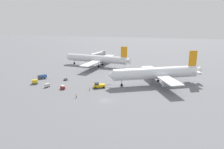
# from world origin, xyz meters

# --- Properties ---
(ground_plane) EXTENTS (600.00, 600.00, 0.00)m
(ground_plane) POSITION_xyz_m (0.00, 0.00, 0.00)
(ground_plane) COLOR slate
(airliner_at_gate_left) EXTENTS (50.55, 45.87, 14.83)m
(airliner_at_gate_left) POSITION_xyz_m (-23.93, 63.21, 5.10)
(airliner_at_gate_left) COLOR silver
(airliner_at_gate_left) RESTS_ON ground
(airliner_being_pushed) EXTENTS (47.23, 38.43, 16.94)m
(airliner_being_pushed) POSITION_xyz_m (19.00, 28.62, 5.88)
(airliner_being_pushed) COLOR white
(airliner_being_pushed) RESTS_ON ground
(pushback_tug) EXTENTS (8.71, 5.21, 2.87)m
(pushback_tug) POSITION_xyz_m (-7.93, 15.97, 1.22)
(pushback_tug) COLOR gold
(pushback_tug) RESTS_ON ground
(gse_container_dolly_flat) EXTENTS (3.85, 3.41, 2.15)m
(gse_container_dolly_flat) POSITION_xyz_m (-42.21, 14.18, 1.17)
(gse_container_dolly_flat) COLOR slate
(gse_container_dolly_flat) RESTS_ON ground
(gse_baggage_cart_near_cluster) EXTENTS (3.09, 2.98, 1.71)m
(gse_baggage_cart_near_cluster) POSITION_xyz_m (-24.30, 9.82, 0.86)
(gse_baggage_cart_near_cluster) COLOR red
(gse_baggage_cart_near_cluster) RESTS_ON ground
(gse_gpu_cart_small) EXTENTS (2.57, 2.32, 1.90)m
(gse_gpu_cart_small) POSITION_xyz_m (-29.68, 24.24, 0.79)
(gse_gpu_cart_small) COLOR gray
(gse_gpu_cart_small) RESTS_ON ground
(gse_fuel_bowser_stubby) EXTENTS (4.99, 4.54, 2.40)m
(gse_fuel_bowser_stubby) POSITION_xyz_m (-43.85, 23.86, 1.33)
(gse_fuel_bowser_stubby) COLOR #2D5199
(gse_fuel_bowser_stubby) RESTS_ON ground
(gse_baggage_cart_trailing) EXTENTS (1.95, 2.93, 1.71)m
(gse_baggage_cart_trailing) POSITION_xyz_m (-33.15, 10.78, 0.86)
(gse_baggage_cart_trailing) COLOR silver
(gse_baggage_cart_trailing) RESTS_ON ground
(ground_crew_marshaller_foreground) EXTENTS (0.36, 0.36, 1.54)m
(ground_crew_marshaller_foreground) POSITION_xyz_m (-10.89, 10.85, 0.79)
(ground_crew_marshaller_foreground) COLOR black
(ground_crew_marshaller_foreground) RESTS_ON ground
(ground_crew_ramp_agent_by_cones) EXTENTS (0.36, 0.36, 1.71)m
(ground_crew_ramp_agent_by_cones) POSITION_xyz_m (-13.16, 0.07, 0.89)
(ground_crew_ramp_agent_by_cones) COLOR black
(ground_crew_ramp_agent_by_cones) RESTS_ON ground
(jet_bridge) EXTENTS (8.26, 20.47, 6.21)m
(jet_bridge) POSITION_xyz_m (-30.53, 88.58, 4.44)
(jet_bridge) COLOR #B7B7BC
(jet_bridge) RESTS_ON ground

